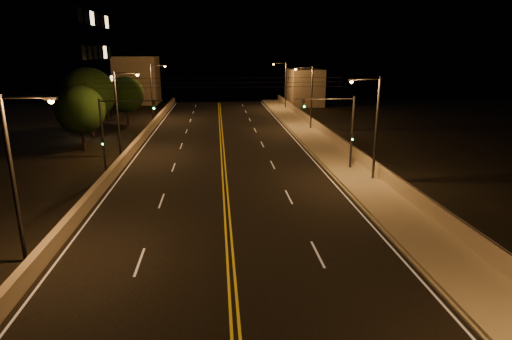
{
  "coord_description": "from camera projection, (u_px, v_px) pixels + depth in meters",
  "views": [
    {
      "loc": [
        -0.49,
        -9.15,
        10.09
      ],
      "look_at": [
        2.0,
        18.0,
        2.5
      ],
      "focal_mm": 30.0,
      "sensor_mm": 36.0,
      "label": 1
    }
  ],
  "objects": [
    {
      "name": "streetlight_1",
      "position": [
        373.0,
        122.0,
        32.93
      ],
      "size": [
        2.55,
        0.28,
        8.23
      ],
      "color": "#2D2D33",
      "rests_on": "ground"
    },
    {
      "name": "parapet_wall",
      "position": [
        394.0,
        181.0,
        31.6
      ],
      "size": [
        0.3,
        120.0,
        1.0
      ],
      "primitive_type": "cube",
      "color": "#AEA291",
      "rests_on": "sidewalk"
    },
    {
      "name": "parapet_rail",
      "position": [
        395.0,
        175.0,
        31.46
      ],
      "size": [
        0.06,
        120.0,
        0.06
      ],
      "primitive_type": "cylinder",
      "rotation": [
        1.57,
        0.0,
        0.0
      ],
      "color": "black",
      "rests_on": "parapet_wall"
    },
    {
      "name": "lane_markings",
      "position": [
        226.0,
        197.0,
        30.64
      ],
      "size": [
        17.32,
        116.0,
        0.0
      ],
      "color": "silver",
      "rests_on": "road"
    },
    {
      "name": "traffic_signal_left",
      "position": [
        114.0,
        129.0,
        34.63
      ],
      "size": [
        5.11,
        0.31,
        6.45
      ],
      "color": "#2D2D33",
      "rests_on": "ground"
    },
    {
      "name": "jersey_barrier",
      "position": [
        94.0,
        194.0,
        29.78
      ],
      "size": [
        0.45,
        120.0,
        0.94
      ],
      "primitive_type": "cube",
      "color": "#AEA291",
      "rests_on": "ground"
    },
    {
      "name": "streetlight_2",
      "position": [
        309.0,
        94.0,
        55.21
      ],
      "size": [
        2.55,
        0.28,
        8.23
      ],
      "color": "#2D2D33",
      "rests_on": "ground"
    },
    {
      "name": "distant_building_left",
      "position": [
        137.0,
        80.0,
        84.48
      ],
      "size": [
        8.0,
        8.0,
        9.13
      ],
      "primitive_type": "cube",
      "color": "gray",
      "rests_on": "ground"
    },
    {
      "name": "tree_0",
      "position": [
        80.0,
        110.0,
        43.96
      ],
      "size": [
        4.99,
        4.99,
        6.76
      ],
      "color": "black",
      "rests_on": "ground"
    },
    {
      "name": "traffic_signal_right",
      "position": [
        341.0,
        125.0,
        36.3
      ],
      "size": [
        5.11,
        0.31,
        6.45
      ],
      "color": "#2D2D33",
      "rests_on": "ground"
    },
    {
      "name": "streetlight_3",
      "position": [
        284.0,
        82.0,
        75.56
      ],
      "size": [
        2.55,
        0.28,
        8.23
      ],
      "color": "#2D2D33",
      "rests_on": "ground"
    },
    {
      "name": "distant_building_right",
      "position": [
        304.0,
        87.0,
        82.84
      ],
      "size": [
        6.0,
        10.0,
        6.79
      ],
      "primitive_type": "cube",
      "color": "gray",
      "rests_on": "ground"
    },
    {
      "name": "streetlight_4",
      "position": [
        18.0,
        168.0,
        20.1
      ],
      "size": [
        2.55,
        0.28,
        8.23
      ],
      "color": "#2D2D33",
      "rests_on": "ground"
    },
    {
      "name": "tree_1",
      "position": [
        89.0,
        93.0,
        51.04
      ],
      "size": [
        6.11,
        6.11,
        8.28
      ],
      "color": "black",
      "rests_on": "ground"
    },
    {
      "name": "tree_2",
      "position": [
        126.0,
        94.0,
        59.65
      ],
      "size": [
        5.0,
        5.0,
        6.78
      ],
      "color": "black",
      "rests_on": "ground"
    },
    {
      "name": "streetlight_5",
      "position": [
        120.0,
        107.0,
        41.57
      ],
      "size": [
        2.55,
        0.28,
        8.23
      ],
      "color": "#2D2D33",
      "rests_on": "ground"
    },
    {
      "name": "streetlight_6",
      "position": [
        153.0,
        88.0,
        64.04
      ],
      "size": [
        2.55,
        0.28,
        8.23
      ],
      "color": "#2D2D33",
      "rests_on": "ground"
    },
    {
      "name": "overhead_wires",
      "position": [
        222.0,
        83.0,
        37.85
      ],
      "size": [
        22.0,
        0.03,
        0.83
      ],
      "color": "black"
    },
    {
      "name": "curb",
      "position": [
        347.0,
        192.0,
        31.48
      ],
      "size": [
        0.14,
        120.0,
        0.15
      ],
      "primitive_type": "cube",
      "color": "gray",
      "rests_on": "ground"
    },
    {
      "name": "road",
      "position": [
        226.0,
        197.0,
        30.71
      ],
      "size": [
        18.0,
        120.0,
        0.02
      ],
      "primitive_type": "cube",
      "color": "black",
      "rests_on": "ground"
    },
    {
      "name": "sidewalk",
      "position": [
        372.0,
        190.0,
        31.63
      ],
      "size": [
        3.6,
        120.0,
        0.3
      ],
      "primitive_type": "cube",
      "color": "gray",
      "rests_on": "ground"
    }
  ]
}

